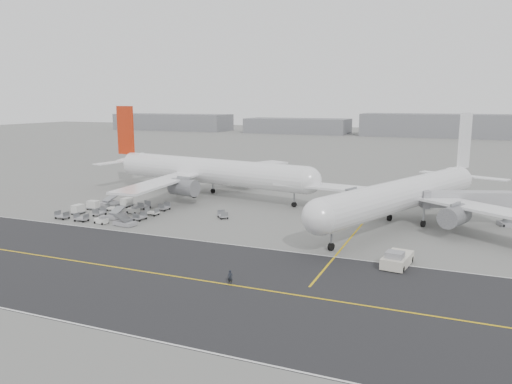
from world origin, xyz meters
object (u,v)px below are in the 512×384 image
at_px(airliner_b, 406,194).
at_px(ground_crew_a, 230,277).
at_px(jet_bridge, 468,201).
at_px(pushback_tug, 397,259).
at_px(airliner_a, 205,171).

height_order(airliner_b, ground_crew_a, airliner_b).
bearing_deg(jet_bridge, pushback_tug, -127.00).
distance_m(airliner_a, jet_bridge, 57.98).
distance_m(pushback_tug, ground_crew_a, 23.43).
relative_size(airliner_a, airliner_b, 1.10).
bearing_deg(airliner_a, pushback_tug, -115.77).
xyz_separation_m(airliner_a, ground_crew_a, (30.55, -50.34, -5.10)).
distance_m(airliner_b, pushback_tug, 25.33).
height_order(airliner_b, jet_bridge, airliner_b).
distance_m(pushback_tug, jet_bridge, 29.84).
xyz_separation_m(airliner_b, jet_bridge, (10.45, 3.44, -1.22)).
distance_m(airliner_b, ground_crew_a, 43.28).
bearing_deg(airliner_b, jet_bridge, 40.05).
bearing_deg(pushback_tug, airliner_b, 101.52).
xyz_separation_m(airliner_b, ground_crew_a, (-16.51, -39.72, -4.78)).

